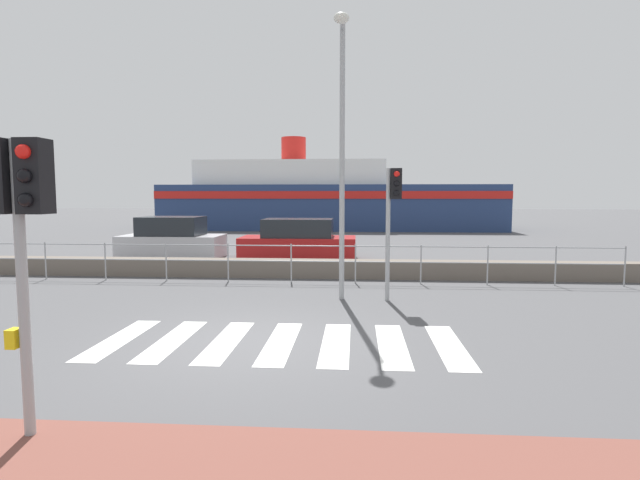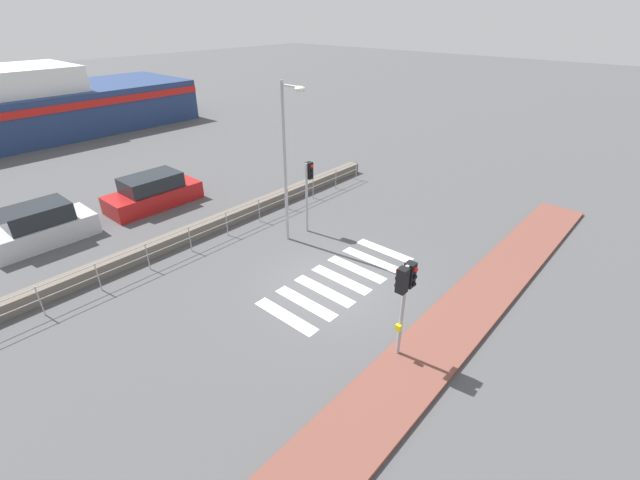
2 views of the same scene
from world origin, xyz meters
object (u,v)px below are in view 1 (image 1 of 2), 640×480
object	(u,v)px
traffic_light_near	(18,209)
streetlamp	(342,130)
ferry_boat	(324,200)
parked_car_silver	(172,240)
traffic_light_far	(393,204)
parked_car_red	(298,242)

from	to	relation	value
traffic_light_near	streetlamp	size ratio (longest dim) A/B	0.47
ferry_boat	parked_car_silver	xyz separation A→B (m)	(-4.69, -18.17, -1.38)
traffic_light_far	streetlamp	distance (m)	2.00
traffic_light_near	parked_car_red	world-z (taller)	traffic_light_near
streetlamp	ferry_boat	size ratio (longest dim) A/B	0.26
ferry_boat	streetlamp	bearing A→B (deg)	-85.49
traffic_light_near	ferry_boat	world-z (taller)	ferry_boat
ferry_boat	parked_car_silver	bearing A→B (deg)	-104.46
traffic_light_near	parked_car_silver	bearing A→B (deg)	105.50
traffic_light_near	parked_car_red	xyz separation A→B (m)	(0.93, 14.20, -1.62)
ferry_boat	traffic_light_far	bearing A→B (deg)	-82.93
traffic_light_far	streetlamp	xyz separation A→B (m)	(-1.14, -0.07, 1.63)
streetlamp	parked_car_red	world-z (taller)	streetlamp
traffic_light_far	ferry_boat	bearing A→B (deg)	97.07
traffic_light_near	traffic_light_far	world-z (taller)	traffic_light_far
traffic_light_near	parked_car_silver	xyz separation A→B (m)	(-3.94, 14.20, -1.59)
traffic_light_near	ferry_boat	distance (m)	32.39
streetlamp	parked_car_red	bearing A→B (deg)	104.00
streetlamp	parked_car_silver	world-z (taller)	streetlamp
parked_car_silver	traffic_light_far	bearing A→B (deg)	-42.96
traffic_light_near	streetlamp	xyz separation A→B (m)	(2.77, 6.82, 1.56)
streetlamp	parked_car_silver	xyz separation A→B (m)	(-6.70, 7.38, -3.15)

